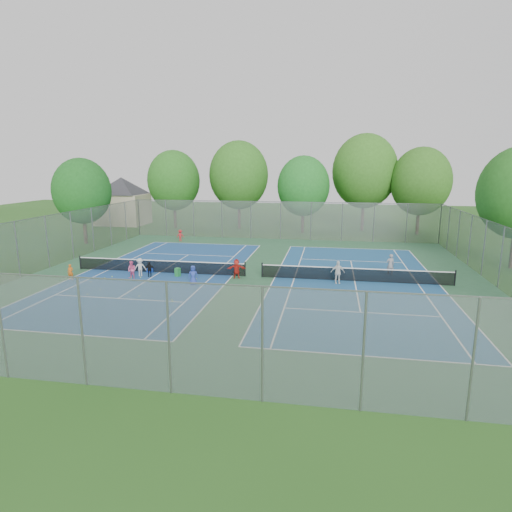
{
  "coord_description": "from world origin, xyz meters",
  "views": [
    {
      "loc": [
        5.25,
        -28.81,
        7.74
      ],
      "look_at": [
        0.0,
        1.0,
        1.3
      ],
      "focal_mm": 30.0,
      "sensor_mm": 36.0,
      "label": 1
    }
  ],
  "objects_px": {
    "ball_crate": "(150,270)",
    "net_left": "(160,267)",
    "instructor": "(390,265)",
    "net_right": "(355,275)",
    "ball_hopper": "(178,272)"
  },
  "relations": [
    {
      "from": "net_left",
      "to": "instructor",
      "type": "relative_size",
      "value": 8.31
    },
    {
      "from": "net_left",
      "to": "net_right",
      "type": "height_order",
      "value": "same"
    },
    {
      "from": "net_right",
      "to": "instructor",
      "type": "height_order",
      "value": "instructor"
    },
    {
      "from": "ball_crate",
      "to": "instructor",
      "type": "relative_size",
      "value": 0.24
    },
    {
      "from": "instructor",
      "to": "ball_crate",
      "type": "bearing_deg",
      "value": -6.0
    },
    {
      "from": "ball_hopper",
      "to": "instructor",
      "type": "xyz_separation_m",
      "value": [
        14.89,
        3.02,
        0.47
      ]
    },
    {
      "from": "net_right",
      "to": "ball_crate",
      "type": "height_order",
      "value": "net_right"
    },
    {
      "from": "ball_crate",
      "to": "instructor",
      "type": "bearing_deg",
      "value": 7.35
    },
    {
      "from": "ball_crate",
      "to": "net_left",
      "type": "bearing_deg",
      "value": 4.1
    },
    {
      "from": "net_left",
      "to": "net_right",
      "type": "bearing_deg",
      "value": 0.0
    },
    {
      "from": "ball_crate",
      "to": "ball_hopper",
      "type": "relative_size",
      "value": 0.6
    },
    {
      "from": "net_left",
      "to": "ball_crate",
      "type": "relative_size",
      "value": 35.03
    },
    {
      "from": "ball_crate",
      "to": "instructor",
      "type": "xyz_separation_m",
      "value": [
        17.32,
        2.23,
        0.62
      ]
    },
    {
      "from": "ball_hopper",
      "to": "instructor",
      "type": "distance_m",
      "value": 15.2
    },
    {
      "from": "ball_hopper",
      "to": "instructor",
      "type": "relative_size",
      "value": 0.4
    }
  ]
}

